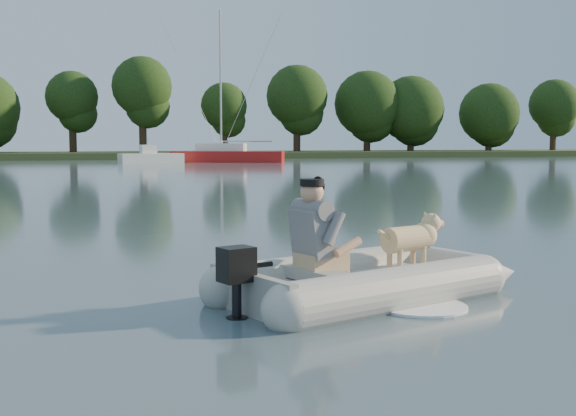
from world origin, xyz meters
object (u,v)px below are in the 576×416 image
object	(u,v)px
man	(314,229)
dinghy	(367,242)
sailboat	(227,155)
motorboat	(151,151)
dog	(407,243)

from	to	relation	value
man	dinghy	bearing A→B (deg)	-4.24
man	sailboat	world-z (taller)	sailboat
motorboat	sailboat	size ratio (longest dim) A/B	0.40
motorboat	dinghy	bearing A→B (deg)	-101.65
motorboat	man	bearing A→B (deg)	-102.46
man	sailboat	bearing A→B (deg)	59.93
dinghy	sailboat	distance (m)	48.27
dinghy	man	xyz separation A→B (m)	(-0.66, -0.18, 0.18)
dinghy	motorboat	xyz separation A→B (m)	(2.61, 46.15, 0.32)
sailboat	motorboat	bearing A→B (deg)	-145.69
motorboat	sailboat	world-z (taller)	sailboat
dog	sailboat	xyz separation A→B (m)	(7.94, 47.26, 0.01)
man	sailboat	size ratio (longest dim) A/B	0.09
man	motorboat	size ratio (longest dim) A/B	0.22
dinghy	man	world-z (taller)	man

